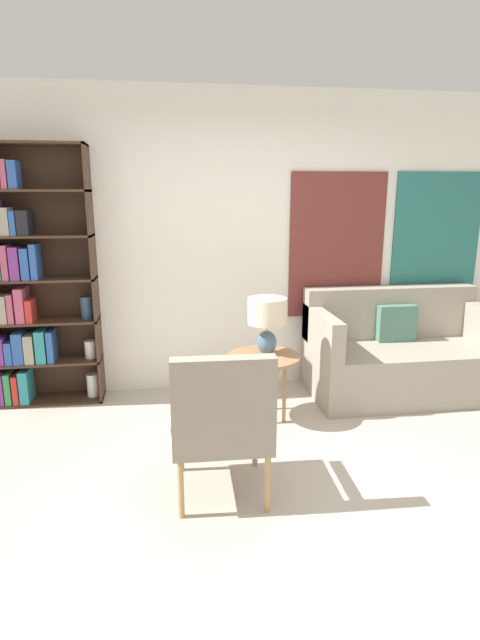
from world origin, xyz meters
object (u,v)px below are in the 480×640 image
(side_table, at_px, (264,362))
(bookshelf, at_px, (29,288))
(couch, at_px, (399,356))
(table_lamp, at_px, (267,317))
(armchair, at_px, (222,417))

(side_table, bearing_deg, bookshelf, 161.23)
(couch, bearing_deg, bookshelf, 175.41)
(couch, distance_m, side_table, 1.41)
(table_lamp, bearing_deg, couch, 14.38)
(bookshelf, relative_size, table_lamp, 4.79)
(couch, xyz_separation_m, side_table, (-1.35, -0.39, 0.14))
(side_table, bearing_deg, armchair, -113.11)
(armchair, distance_m, couch, 2.34)
(armchair, distance_m, side_table, 1.17)
(bookshelf, xyz_separation_m, side_table, (1.90, -0.65, -0.53))
(bookshelf, xyz_separation_m, table_lamp, (1.94, -0.60, -0.18))
(armchair, height_order, side_table, armchair)
(side_table, xyz_separation_m, table_lamp, (0.03, 0.05, 0.35))
(bookshelf, bearing_deg, table_lamp, -17.23)
(side_table, relative_size, table_lamp, 1.28)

